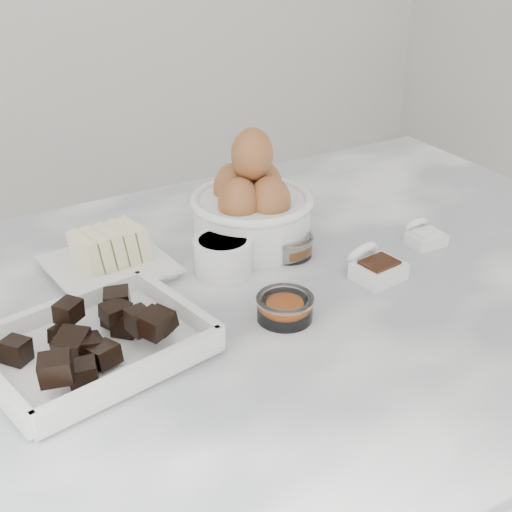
{
  "coord_description": "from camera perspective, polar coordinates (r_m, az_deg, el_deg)",
  "views": [
    {
      "loc": [
        -0.39,
        -0.68,
        1.41
      ],
      "look_at": [
        0.02,
        0.03,
        0.98
      ],
      "focal_mm": 50.0,
      "sensor_mm": 36.0,
      "label": 1
    }
  ],
  "objects": [
    {
      "name": "salt_spoon",
      "position": [
        1.07,
        13.26,
        1.63
      ],
      "size": [
        0.05,
        0.06,
        0.04
      ],
      "color": "white",
      "rests_on": "marble_slab"
    },
    {
      "name": "sugar_ramekin",
      "position": [
        0.96,
        -2.67,
        0.17
      ],
      "size": [
        0.08,
        0.08,
        0.05
      ],
      "color": "white",
      "rests_on": "marble_slab"
    },
    {
      "name": "vanilla_spoon",
      "position": [
        0.96,
        9.45,
        -0.81
      ],
      "size": [
        0.07,
        0.08,
        0.05
      ],
      "color": "white",
      "rests_on": "marble_slab"
    },
    {
      "name": "marble_slab",
      "position": [
        0.92,
        -0.15,
        -4.34
      ],
      "size": [
        1.2,
        0.8,
        0.04
      ],
      "primitive_type": "cube",
      "color": "white",
      "rests_on": "cabinet"
    },
    {
      "name": "butter_plate",
      "position": [
        0.98,
        -11.9,
        -0.1
      ],
      "size": [
        0.17,
        0.17,
        0.06
      ],
      "color": "white",
      "rests_on": "marble_slab"
    },
    {
      "name": "honey_bowl",
      "position": [
        1.01,
        2.6,
        0.94
      ],
      "size": [
        0.07,
        0.07,
        0.03
      ],
      "color": "white",
      "rests_on": "marble_slab"
    },
    {
      "name": "egg_bowl",
      "position": [
        1.03,
        -0.35,
        3.99
      ],
      "size": [
        0.18,
        0.18,
        0.17
      ],
      "color": "white",
      "rests_on": "marble_slab"
    },
    {
      "name": "zest_bowl",
      "position": [
        0.86,
        2.32,
        -4.06
      ],
      "size": [
        0.07,
        0.07,
        0.03
      ],
      "color": "white",
      "rests_on": "marble_slab"
    },
    {
      "name": "chocolate_dish",
      "position": [
        0.81,
        -12.88,
        -6.46
      ],
      "size": [
        0.27,
        0.22,
        0.06
      ],
      "color": "white",
      "rests_on": "marble_slab"
    }
  ]
}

